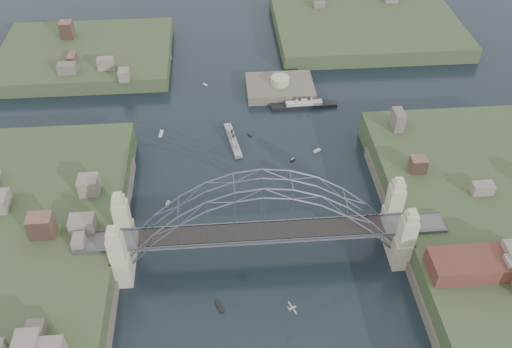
% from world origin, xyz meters
% --- Properties ---
extents(ground, '(500.00, 500.00, 0.00)m').
position_xyz_m(ground, '(0.00, 0.00, 0.00)').
color(ground, black).
rests_on(ground, ground).
extents(bridge, '(84.00, 13.80, 24.60)m').
position_xyz_m(bridge, '(0.00, 0.00, 12.32)').
color(bridge, '#515154').
rests_on(bridge, ground).
extents(shore_west, '(50.50, 90.00, 12.00)m').
position_xyz_m(shore_west, '(-57.32, 0.00, 1.97)').
color(shore_west, '#334325').
rests_on(shore_west, ground).
extents(shore_east, '(50.50, 90.00, 12.00)m').
position_xyz_m(shore_east, '(57.32, 0.00, 1.97)').
color(shore_east, '#334325').
rests_on(shore_east, ground).
extents(headland_nw, '(60.00, 45.00, 9.00)m').
position_xyz_m(headland_nw, '(-55.00, 95.00, 0.50)').
color(headland_nw, '#334325').
rests_on(headland_nw, ground).
extents(headland_ne, '(70.00, 55.00, 9.50)m').
position_xyz_m(headland_ne, '(50.00, 110.00, 0.75)').
color(headland_ne, '#334325').
rests_on(headland_ne, ground).
extents(fort_island, '(22.00, 16.00, 9.40)m').
position_xyz_m(fort_island, '(12.00, 70.00, -0.34)').
color(fort_island, '#564D43').
rests_on(fort_island, ground).
extents(wharf_shed, '(20.00, 8.00, 4.00)m').
position_xyz_m(wharf_shed, '(44.00, -14.00, 10.00)').
color(wharf_shed, '#592D26').
rests_on(wharf_shed, shore_east).
extents(naval_cruiser_near, '(4.79, 16.11, 4.79)m').
position_xyz_m(naval_cruiser_near, '(-4.84, 44.12, 0.74)').
color(naval_cruiser_near, gray).
rests_on(naval_cruiser_near, ground).
extents(naval_cruiser_far, '(5.05, 16.84, 5.63)m').
position_xyz_m(naval_cruiser_far, '(-27.31, 86.71, 0.88)').
color(naval_cruiser_far, gray).
rests_on(naval_cruiser_far, ground).
extents(ocean_liner, '(21.11, 3.50, 5.16)m').
position_xyz_m(ocean_liner, '(18.67, 60.25, 0.80)').
color(ocean_liner, black).
rests_on(ocean_liner, ground).
extents(aeroplane, '(1.88, 3.18, 0.49)m').
position_xyz_m(aeroplane, '(4.41, -18.93, 5.83)').
color(aeroplane, '#9FA1A6').
extents(small_boat_a, '(1.20, 2.43, 1.43)m').
position_xyz_m(small_boat_a, '(-22.90, 19.06, 0.29)').
color(small_boat_a, '#B8B8B4').
rests_on(small_boat_a, ground).
extents(small_boat_b, '(1.57, 1.59, 1.43)m').
position_xyz_m(small_boat_b, '(11.71, 34.25, 0.30)').
color(small_boat_b, '#B8B8B4').
rests_on(small_boat_b, ground).
extents(small_boat_c, '(1.96, 3.26, 0.45)m').
position_xyz_m(small_boat_c, '(-10.30, -13.57, 0.15)').
color(small_boat_c, '#B8B8B4').
rests_on(small_boat_c, ground).
extents(small_boat_d, '(2.61, 1.87, 1.43)m').
position_xyz_m(small_boat_d, '(19.28, 37.70, 0.28)').
color(small_boat_d, '#B8B8B4').
rests_on(small_boat_d, ground).
extents(small_boat_e, '(1.47, 3.43, 2.38)m').
position_xyz_m(small_boat_e, '(-26.24, 49.43, 0.70)').
color(small_boat_e, '#B8B8B4').
rests_on(small_boat_e, ground).
extents(small_boat_f, '(1.31, 1.74, 0.45)m').
position_xyz_m(small_boat_f, '(0.26, 46.78, 0.15)').
color(small_boat_f, '#B8B8B4').
rests_on(small_boat_f, ground).
extents(small_boat_h, '(1.65, 1.75, 0.45)m').
position_xyz_m(small_boat_h, '(-12.82, 75.83, 0.15)').
color(small_boat_h, '#B8B8B4').
rests_on(small_boat_h, ground).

